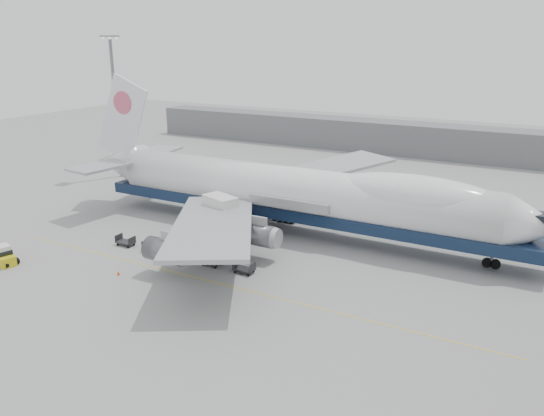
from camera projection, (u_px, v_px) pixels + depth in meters
The scene contains 13 objects.
ground at pixel (247, 263), 61.33m from camera, with size 260.00×260.00×0.00m, color gray.
apron_line at pixel (218, 283), 56.29m from camera, with size 60.00×0.15×0.01m, color gold.
hangar at pixel (364, 135), 123.53m from camera, with size 110.00×8.00×7.00m, color slate.
floodlight_mast at pixel (115, 100), 96.09m from camera, with size 2.40×2.40×25.43m.
airliner at pixel (298, 192), 69.41m from camera, with size 67.00×55.30×19.98m.
catering_truck at pixel (221, 216), 67.03m from camera, with size 5.28×4.37×6.05m.
baggage_tug at pixel (4, 256), 60.88m from camera, with size 3.38×2.47×2.22m.
traffic_cone at pixel (118, 273), 58.25m from camera, with size 0.34×0.34×0.50m.
dolly_0 at pixel (126, 241), 66.53m from camera, with size 2.30×1.35×1.30m.
dolly_1 at pixel (153, 248), 64.57m from camera, with size 2.30×1.35×1.30m.
dolly_2 at pixel (181, 254), 62.61m from camera, with size 2.30×1.35×1.30m.
dolly_3 at pixel (212, 261), 60.64m from camera, with size 2.30×1.35×1.30m.
dolly_4 at pixel (244, 268), 58.68m from camera, with size 2.30×1.35×1.30m.
Camera 1 is at (29.26, -48.41, 24.73)m, focal length 35.00 mm.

